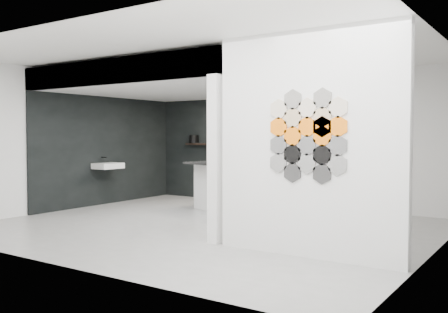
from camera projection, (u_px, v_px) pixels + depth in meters
floor at (209, 226)px, 8.27m from camera, size 7.00×6.00×0.01m
partition_panel at (308, 144)px, 6.14m from camera, size 2.45×0.15×2.80m
bay_clad_back at (238, 150)px, 11.41m from camera, size 4.40×0.04×2.35m
bay_clad_left at (107, 150)px, 10.99m from camera, size 0.04×4.00×2.35m
bulkhead at (184, 82)px, 9.72m from camera, size 4.40×4.00×0.40m
corner_column at (215, 159)px, 6.94m from camera, size 0.16×0.16×2.35m
fascia_beam at (111, 71)px, 8.12m from camera, size 4.40×0.16×0.40m
wall_basin at (108, 166)px, 10.71m from camera, size 0.40×0.60×0.12m
display_shelf at (240, 144)px, 11.26m from camera, size 3.00×0.15×0.04m
kitchen_island at (230, 186)px, 9.84m from camera, size 1.98×1.28×1.47m
stockpot at (194, 139)px, 11.98m from camera, size 0.24×0.24×0.19m
kettle at (281, 140)px, 10.68m from camera, size 0.18×0.18×0.16m
glass_bowl at (294, 142)px, 10.51m from camera, size 0.16×0.16×0.11m
glass_vase at (294, 141)px, 10.50m from camera, size 0.12×0.12×0.15m
bottle_dark at (233, 139)px, 11.36m from camera, size 0.08×0.08×0.18m
utensil_cup at (221, 141)px, 11.55m from camera, size 0.09×0.09×0.10m
hex_tile_cluster at (308, 136)px, 6.05m from camera, size 1.04×0.02×1.16m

